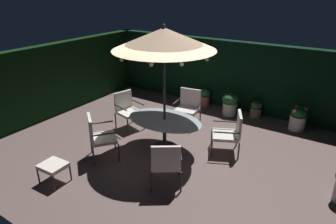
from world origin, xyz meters
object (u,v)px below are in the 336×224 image
at_px(patio_chair_northeast, 231,131).
at_px(ottoman_footrest, 53,166).
at_px(patio_dining_table, 165,124).
at_px(patio_umbrella, 164,39).
at_px(patio_chair_east, 188,105).
at_px(potted_plant_back_left, 230,103).
at_px(patio_chair_north, 166,161).
at_px(patio_chair_south, 98,134).
at_px(patio_chair_southeast, 127,108).
at_px(potted_plant_right_far, 204,97).
at_px(potted_plant_back_center, 298,118).
at_px(potted_plant_left_far, 256,109).

xyz_separation_m(patio_chair_northeast, ottoman_footrest, (-2.47, -3.01, -0.19)).
relative_size(patio_dining_table, patio_umbrella, 0.64).
distance_m(patio_chair_east, potted_plant_back_left, 1.45).
relative_size(patio_chair_north, patio_chair_northeast, 1.00).
bearing_deg(patio_chair_south, patio_chair_southeast, 108.20).
xyz_separation_m(patio_chair_south, potted_plant_right_far, (0.53, 4.17, -0.31)).
distance_m(patio_chair_south, potted_plant_back_left, 4.23).
xyz_separation_m(ottoman_footrest, potted_plant_back_center, (3.55, 5.10, -0.02)).
height_order(ottoman_footrest, potted_plant_right_far, potted_plant_right_far).
bearing_deg(ottoman_footrest, potted_plant_left_far, 66.23).
relative_size(patio_umbrella, patio_chair_east, 2.95).
height_order(patio_chair_east, patio_chair_south, patio_chair_south).
distance_m(potted_plant_back_left, potted_plant_back_center, 1.94).
bearing_deg(potted_plant_right_far, patio_chair_north, -72.82).
xyz_separation_m(patio_chair_north, patio_chair_south, (-1.83, 0.06, 0.03)).
distance_m(patio_dining_table, patio_chair_north, 1.53).
bearing_deg(potted_plant_back_center, potted_plant_back_left, -179.73).
distance_m(patio_dining_table, ottoman_footrest, 2.59).
relative_size(patio_umbrella, ottoman_footrest, 5.71).
relative_size(patio_chair_southeast, patio_chair_south, 0.96).
relative_size(patio_dining_table, potted_plant_left_far, 3.72).
relative_size(patio_chair_southeast, potted_plant_left_far, 2.01).
distance_m(patio_chair_east, potted_plant_right_far, 1.49).
bearing_deg(ottoman_footrest, potted_plant_back_left, 72.47).
xyz_separation_m(patio_umbrella, patio_chair_north, (0.87, -1.26, -2.03)).
distance_m(patio_dining_table, patio_chair_east, 1.53).
bearing_deg(patio_chair_south, potted_plant_back_left, 69.24).
bearing_deg(patio_chair_northeast, potted_plant_right_far, 128.41).
height_order(patio_umbrella, patio_chair_southeast, patio_umbrella).
bearing_deg(potted_plant_back_center, ottoman_footrest, -124.79).
bearing_deg(patio_chair_northeast, patio_chair_southeast, -174.60).
xyz_separation_m(patio_dining_table, patio_chair_southeast, (-1.48, 0.39, -0.05)).
bearing_deg(patio_chair_southeast, potted_plant_right_far, 67.90).
relative_size(patio_chair_east, patio_chair_southeast, 0.99).
xyz_separation_m(patio_chair_north, ottoman_footrest, (-1.94, -1.09, -0.22)).
height_order(ottoman_footrest, potted_plant_left_far, potted_plant_left_far).
height_order(patio_dining_table, patio_chair_south, patio_chair_south).
relative_size(patio_chair_east, potted_plant_back_left, 1.45).
height_order(patio_umbrella, patio_chair_northeast, patio_umbrella).
xyz_separation_m(patio_chair_south, potted_plant_back_left, (1.50, 3.95, -0.23)).
bearing_deg(potted_plant_left_far, patio_chair_southeast, -136.77).
height_order(potted_plant_back_left, potted_plant_back_center, potted_plant_back_left).
bearing_deg(potted_plant_left_far, patio_umbrella, -113.09).
bearing_deg(patio_dining_table, potted_plant_back_left, 79.01).
relative_size(patio_chair_northeast, ottoman_footrest, 1.95).
bearing_deg(patio_chair_east, patio_chair_southeast, -138.38).
xyz_separation_m(patio_chair_north, patio_chair_east, (-1.08, 2.78, -0.02)).
bearing_deg(patio_chair_southeast, ottoman_footrest, -81.50).
relative_size(patio_chair_south, ottoman_footrest, 2.05).
bearing_deg(ottoman_footrest, patio_chair_north, 29.19).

